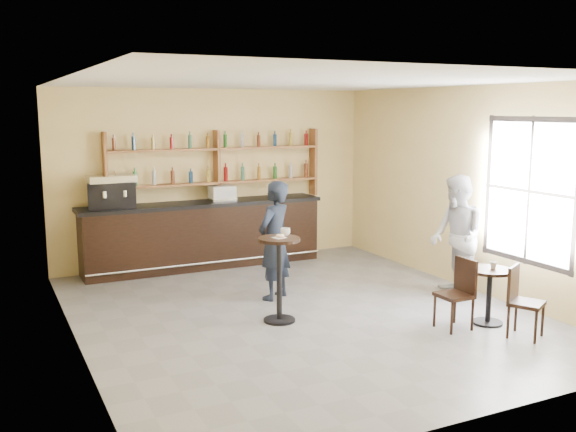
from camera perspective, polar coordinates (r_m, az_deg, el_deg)
name	(u,v)px	position (r m, az deg, el deg)	size (l,w,h in m)	color
floor	(300,313)	(9.15, 1.07, -8.59)	(7.00, 7.00, 0.00)	slate
ceiling	(301,81)	(8.70, 1.14, 11.87)	(7.00, 7.00, 0.00)	white
wall_back	(215,177)	(11.98, -6.52, 3.51)	(7.00, 7.00, 0.00)	#EBCF86
wall_front	(480,251)	(5.93, 16.66, -2.99)	(7.00, 7.00, 0.00)	#EBCF86
wall_left	(72,216)	(7.90, -18.67, -0.04)	(7.00, 7.00, 0.00)	#EBCF86
wall_right	(470,189)	(10.48, 15.90, 2.34)	(7.00, 7.00, 0.00)	#EBCF86
window_pane	(529,191)	(9.61, 20.65, 2.08)	(2.00, 2.00, 0.00)	white
window_frame	(529,191)	(9.61, 20.63, 2.07)	(0.04, 1.70, 2.10)	black
shelf_unit	(217,166)	(11.84, -6.33, 4.46)	(4.00, 0.26, 1.40)	brown
liquor_bottles	(217,157)	(11.83, -6.35, 5.28)	(3.68, 0.10, 1.00)	#8C5919
bar_counter	(203,235)	(11.69, -7.53, -1.65)	(4.40, 0.86, 1.19)	black
espresso_machine	(112,192)	(11.16, -15.39, 2.10)	(0.77, 0.50, 0.55)	black
pastry_case	(222,193)	(11.69, -5.89, 2.02)	(0.45, 0.36, 0.27)	silver
pedestal_table	(279,280)	(8.63, -0.78, -5.70)	(0.56, 0.56, 1.15)	black
napkin	(279,238)	(8.50, -0.79, -1.93)	(0.15, 0.15, 0.00)	white
donut	(280,236)	(8.49, -0.70, -1.79)	(0.12, 0.12, 0.04)	#DB9850
cup_pedestal	(285,232)	(8.64, -0.23, -1.41)	(0.13, 0.13, 0.10)	white
man_main	(274,240)	(9.60, -1.21, -2.19)	(0.65, 0.43, 1.79)	black
cafe_table	(489,296)	(9.00, 17.43, -6.84)	(0.59, 0.59, 0.75)	black
cup_cafe	(493,265)	(8.93, 17.79, -4.19)	(0.10, 0.10, 0.09)	white
chair_west	(454,294)	(8.66, 14.55, -6.76)	(0.40, 0.40, 0.92)	black
chair_south	(527,303)	(8.61, 20.44, -7.23)	(0.39, 0.39, 0.90)	black
patron_second	(457,237)	(9.98, 14.76, -1.81)	(0.91, 0.71, 1.87)	#ACABB1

